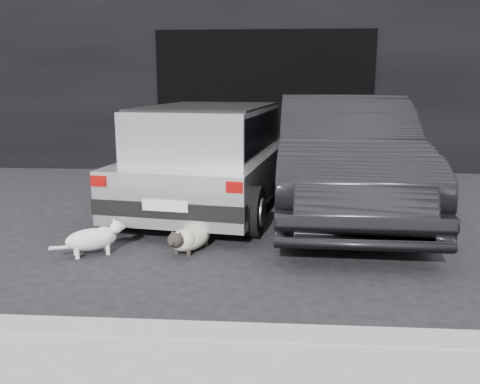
# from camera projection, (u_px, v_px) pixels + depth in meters

# --- Properties ---
(ground) EXTENTS (80.00, 80.00, 0.00)m
(ground) POSITION_uv_depth(u_px,v_px,m) (169.00, 230.00, 5.89)
(ground) COLOR black
(ground) RESTS_ON ground
(building_facade) EXTENTS (34.00, 4.00, 5.00)m
(building_facade) POSITION_uv_depth(u_px,v_px,m) (267.00, 43.00, 11.13)
(building_facade) COLOR black
(building_facade) RESTS_ON ground
(garage_opening) EXTENTS (4.00, 0.10, 2.60)m
(garage_opening) POSITION_uv_depth(u_px,v_px,m) (264.00, 102.00, 9.43)
(garage_opening) COLOR black
(garage_opening) RESTS_ON ground
(curb) EXTENTS (18.00, 0.25, 0.12)m
(curb) POSITION_uv_depth(u_px,v_px,m) (237.00, 340.00, 3.28)
(curb) COLOR gray
(curb) RESTS_ON ground
(silver_hatchback) EXTENTS (2.28, 3.95, 1.38)m
(silver_hatchback) POSITION_uv_depth(u_px,v_px,m) (212.00, 152.00, 6.83)
(silver_hatchback) COLOR silver
(silver_hatchback) RESTS_ON ground
(second_car) EXTENTS (1.74, 4.63, 1.51)m
(second_car) POSITION_uv_depth(u_px,v_px,m) (343.00, 155.00, 6.56)
(second_car) COLOR black
(second_car) RESTS_ON ground
(cat_siamese) EXTENTS (0.48, 0.81, 0.29)m
(cat_siamese) POSITION_uv_depth(u_px,v_px,m) (189.00, 239.00, 5.12)
(cat_siamese) COLOR beige
(cat_siamese) RESTS_ON ground
(cat_white) EXTENTS (0.65, 0.48, 0.35)m
(cat_white) POSITION_uv_depth(u_px,v_px,m) (95.00, 238.00, 5.04)
(cat_white) COLOR silver
(cat_white) RESTS_ON ground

